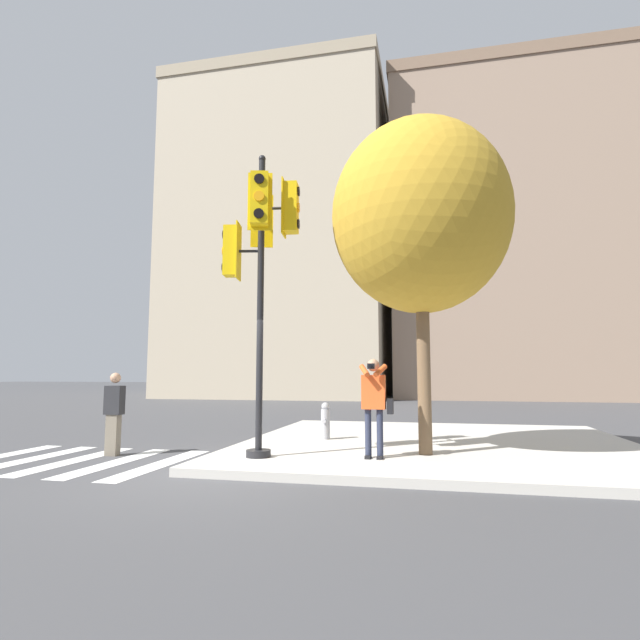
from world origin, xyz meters
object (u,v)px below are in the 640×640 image
at_px(pedestrian_distant, 114,411).
at_px(fire_hydrant, 325,421).
at_px(person_photographer, 374,398).
at_px(traffic_signal_pole, 261,246).
at_px(street_tree, 420,217).

xyz_separation_m(pedestrian_distant, fire_hydrant, (3.71, 2.17, -0.30)).
height_order(person_photographer, pedestrian_distant, person_photographer).
bearing_deg(person_photographer, traffic_signal_pole, -170.45).
bearing_deg(person_photographer, street_tree, 34.97).
relative_size(person_photographer, street_tree, 0.27).
height_order(pedestrian_distant, street_tree, street_tree).
bearing_deg(traffic_signal_pole, pedestrian_distant, 173.24).
xyz_separation_m(person_photographer, pedestrian_distant, (-5.03, 0.03, -0.30)).
relative_size(person_photographer, fire_hydrant, 2.10).
bearing_deg(person_photographer, pedestrian_distant, 179.63).
relative_size(pedestrian_distant, fire_hydrant, 1.98).
relative_size(traffic_signal_pole, pedestrian_distant, 3.42).
xyz_separation_m(traffic_signal_pole, pedestrian_distant, (-3.07, 0.36, -3.00)).
bearing_deg(traffic_signal_pole, fire_hydrant, 75.81).
bearing_deg(street_tree, pedestrian_distant, -174.66).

